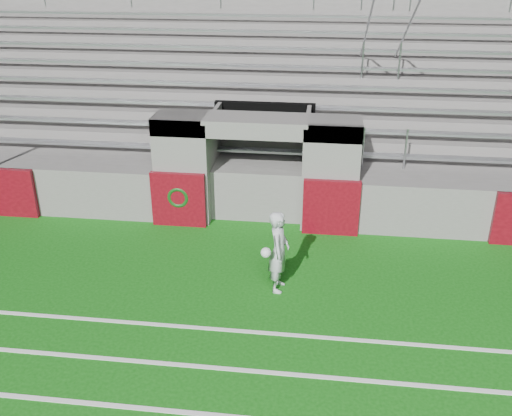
# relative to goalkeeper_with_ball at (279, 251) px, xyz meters

# --- Properties ---
(ground) EXTENTS (90.00, 90.00, 0.00)m
(ground) POSITION_rel_goalkeeper_with_ball_xyz_m (-0.81, -0.46, -0.84)
(ground) COLOR #0F550E
(ground) RESTS_ON ground
(stadium_structure) EXTENTS (26.00, 8.48, 5.42)m
(stadium_structure) POSITION_rel_goalkeeper_with_ball_xyz_m (-0.81, 7.51, 0.66)
(stadium_structure) COLOR slate
(stadium_structure) RESTS_ON ground
(goalkeeper_with_ball) EXTENTS (0.53, 0.73, 1.67)m
(goalkeeper_with_ball) POSITION_rel_goalkeeper_with_ball_xyz_m (0.00, 0.00, 0.00)
(goalkeeper_with_ball) COLOR #B8BDC2
(goalkeeper_with_ball) RESTS_ON ground
(hose_coil) EXTENTS (0.57, 0.15, 0.61)m
(hose_coil) POSITION_rel_goalkeeper_with_ball_xyz_m (-2.60, 2.47, -0.12)
(hose_coil) COLOR #0C3D0C
(hose_coil) RESTS_ON ground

